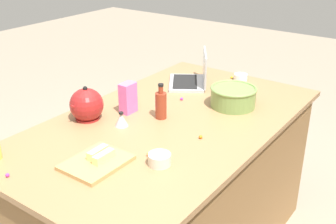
{
  "coord_description": "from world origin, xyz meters",
  "views": [
    {
      "loc": [
        1.62,
        1.17,
        1.85
      ],
      "look_at": [
        0.0,
        0.0,
        0.95
      ],
      "focal_mm": 44.64,
      "sensor_mm": 36.0,
      "label": 1
    }
  ],
  "objects_px": {
    "kitchen_timer": "(121,120)",
    "ramekin_small": "(241,77)",
    "candy_bag": "(128,98)",
    "butter_stick_right": "(104,157)",
    "laptop": "(193,78)",
    "cutting_board": "(96,163)",
    "butter_stick_left": "(98,152)",
    "ramekin_medium": "(159,159)",
    "kettle": "(86,105)",
    "bottle_soy": "(161,105)",
    "mixing_bowl_large": "(233,96)"
  },
  "relations": [
    {
      "from": "butter_stick_right",
      "to": "candy_bag",
      "type": "distance_m",
      "value": 0.55
    },
    {
      "from": "bottle_soy",
      "to": "kettle",
      "type": "relative_size",
      "value": 0.91
    },
    {
      "from": "butter_stick_right",
      "to": "candy_bag",
      "type": "bearing_deg",
      "value": -150.38
    },
    {
      "from": "butter_stick_right",
      "to": "ramekin_small",
      "type": "distance_m",
      "value": 1.31
    },
    {
      "from": "butter_stick_left",
      "to": "cutting_board",
      "type": "bearing_deg",
      "value": 32.59
    },
    {
      "from": "laptop",
      "to": "butter_stick_left",
      "type": "height_order",
      "value": "laptop"
    },
    {
      "from": "butter_stick_right",
      "to": "kitchen_timer",
      "type": "xyz_separation_m",
      "value": [
        -0.33,
        -0.19,
        -0.0
      ]
    },
    {
      "from": "kettle",
      "to": "ramekin_medium",
      "type": "xyz_separation_m",
      "value": [
        0.15,
        0.59,
        -0.05
      ]
    },
    {
      "from": "ramekin_small",
      "to": "candy_bag",
      "type": "bearing_deg",
      "value": -17.81
    },
    {
      "from": "candy_bag",
      "to": "butter_stick_right",
      "type": "bearing_deg",
      "value": 29.62
    },
    {
      "from": "bottle_soy",
      "to": "kitchen_timer",
      "type": "xyz_separation_m",
      "value": [
        0.2,
        -0.11,
        -0.04
      ]
    },
    {
      "from": "mixing_bowl_large",
      "to": "ramekin_medium",
      "type": "relative_size",
      "value": 2.62
    },
    {
      "from": "ramekin_medium",
      "to": "kitchen_timer",
      "type": "height_order",
      "value": "kitchen_timer"
    },
    {
      "from": "laptop",
      "to": "ramekin_small",
      "type": "height_order",
      "value": "laptop"
    },
    {
      "from": "kettle",
      "to": "candy_bag",
      "type": "bearing_deg",
      "value": 148.36
    },
    {
      "from": "kitchen_timer",
      "to": "butter_stick_left",
      "type": "bearing_deg",
      "value": 24.45
    },
    {
      "from": "ramekin_small",
      "to": "candy_bag",
      "type": "xyz_separation_m",
      "value": [
        0.83,
        -0.27,
        0.06
      ]
    },
    {
      "from": "laptop",
      "to": "ramekin_medium",
      "type": "distance_m",
      "value": 1.01
    },
    {
      "from": "kettle",
      "to": "ramekin_medium",
      "type": "bearing_deg",
      "value": 76.18
    },
    {
      "from": "ramekin_small",
      "to": "candy_bag",
      "type": "distance_m",
      "value": 0.88
    },
    {
      "from": "cutting_board",
      "to": "butter_stick_left",
      "type": "distance_m",
      "value": 0.05
    },
    {
      "from": "cutting_board",
      "to": "ramekin_small",
      "type": "height_order",
      "value": "ramekin_small"
    },
    {
      "from": "bottle_soy",
      "to": "candy_bag",
      "type": "distance_m",
      "value": 0.2
    },
    {
      "from": "cutting_board",
      "to": "ramekin_small",
      "type": "distance_m",
      "value": 1.34
    },
    {
      "from": "mixing_bowl_large",
      "to": "candy_bag",
      "type": "relative_size",
      "value": 1.55
    },
    {
      "from": "mixing_bowl_large",
      "to": "candy_bag",
      "type": "bearing_deg",
      "value": -46.14
    },
    {
      "from": "cutting_board",
      "to": "candy_bag",
      "type": "height_order",
      "value": "candy_bag"
    },
    {
      "from": "kitchen_timer",
      "to": "ramekin_small",
      "type": "bearing_deg",
      "value": 169.45
    },
    {
      "from": "mixing_bowl_large",
      "to": "butter_stick_left",
      "type": "xyz_separation_m",
      "value": [
        0.88,
        -0.2,
        -0.02
      ]
    },
    {
      "from": "candy_bag",
      "to": "bottle_soy",
      "type": "bearing_deg",
      "value": 103.34
    },
    {
      "from": "laptop",
      "to": "bottle_soy",
      "type": "height_order",
      "value": "laptop"
    },
    {
      "from": "ramekin_medium",
      "to": "candy_bag",
      "type": "height_order",
      "value": "candy_bag"
    },
    {
      "from": "butter_stick_right",
      "to": "cutting_board",
      "type": "bearing_deg",
      "value": -43.84
    },
    {
      "from": "bottle_soy",
      "to": "cutting_board",
      "type": "height_order",
      "value": "bottle_soy"
    },
    {
      "from": "kettle",
      "to": "cutting_board",
      "type": "height_order",
      "value": "kettle"
    },
    {
      "from": "bottle_soy",
      "to": "cutting_board",
      "type": "bearing_deg",
      "value": 6.13
    },
    {
      "from": "laptop",
      "to": "bottle_soy",
      "type": "bearing_deg",
      "value": 14.95
    },
    {
      "from": "bottle_soy",
      "to": "kitchen_timer",
      "type": "bearing_deg",
      "value": -28.51
    },
    {
      "from": "kettle",
      "to": "bottle_soy",
      "type": "bearing_deg",
      "value": 127.71
    },
    {
      "from": "laptop",
      "to": "cutting_board",
      "type": "distance_m",
      "value": 1.1
    },
    {
      "from": "bottle_soy",
      "to": "cutting_board",
      "type": "xyz_separation_m",
      "value": [
        0.55,
        0.06,
        -0.07
      ]
    },
    {
      "from": "kettle",
      "to": "ramekin_small",
      "type": "relative_size",
      "value": 2.44
    },
    {
      "from": "butter_stick_left",
      "to": "ramekin_medium",
      "type": "distance_m",
      "value": 0.27
    },
    {
      "from": "laptop",
      "to": "kettle",
      "type": "xyz_separation_m",
      "value": [
        0.77,
        -0.17,
        0.03
      ]
    },
    {
      "from": "bottle_soy",
      "to": "cutting_board",
      "type": "distance_m",
      "value": 0.56
    },
    {
      "from": "butter_stick_left",
      "to": "ramekin_medium",
      "type": "height_order",
      "value": "butter_stick_left"
    },
    {
      "from": "kettle",
      "to": "kitchen_timer",
      "type": "distance_m",
      "value": 0.21
    },
    {
      "from": "laptop",
      "to": "mixing_bowl_large",
      "type": "relative_size",
      "value": 1.44
    },
    {
      "from": "kettle",
      "to": "kitchen_timer",
      "type": "height_order",
      "value": "kettle"
    },
    {
      "from": "ramekin_small",
      "to": "butter_stick_left",
      "type": "bearing_deg",
      "value": -1.75
    }
  ]
}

